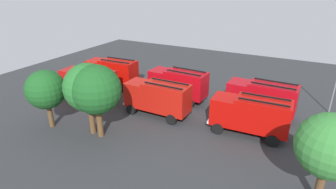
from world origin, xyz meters
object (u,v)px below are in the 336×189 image
object	(u,v)px
fire_truck_2	(112,71)
traffic_cone_0	(142,96)
fire_truck_4	(158,97)
firefighter_0	(120,73)
tree_0	(330,146)
fire_truck_3	(250,114)
tree_1	(96,90)
fire_truck_5	(89,82)
fire_truck_0	(262,97)
firefighter_1	(126,97)
tree_3	(46,90)
traffic_cone_1	(160,103)
tree_2	(88,88)
fire_truck_1	(178,83)

from	to	relation	value
fire_truck_2	traffic_cone_0	bearing A→B (deg)	160.62
fire_truck_4	firefighter_0	distance (m)	12.66
tree_0	traffic_cone_0	size ratio (longest dim) A/B	10.69
fire_truck_3	firefighter_0	world-z (taller)	fire_truck_3
traffic_cone_0	tree_1	bearing A→B (deg)	98.24
fire_truck_5	tree_0	bearing A→B (deg)	165.08
fire_truck_0	fire_truck_4	distance (m)	10.97
firefighter_1	tree_3	xyz separation A→B (m)	(3.64, 7.66, 2.90)
fire_truck_3	fire_truck_4	bearing A→B (deg)	0.63
fire_truck_4	traffic_cone_1	bearing A→B (deg)	-65.31
fire_truck_4	tree_3	distance (m)	10.94
fire_truck_3	traffic_cone_1	size ratio (longest dim) A/B	12.53
firefighter_0	traffic_cone_1	xyz separation A→B (m)	(-9.34, 5.00, -0.70)
tree_0	tree_3	xyz separation A→B (m)	(23.65, 0.90, -0.38)
fire_truck_2	firefighter_1	xyz separation A→B (m)	(-5.24, 4.14, -1.13)
fire_truck_3	firefighter_1	xyz separation A→B (m)	(14.07, -0.13, -1.13)
fire_truck_0	fire_truck_3	distance (m)	4.60
traffic_cone_1	tree_1	bearing A→B (deg)	78.99
fire_truck_5	traffic_cone_0	bearing A→B (deg)	-153.65
firefighter_1	tree_0	distance (m)	21.37
fire_truck_5	tree_3	bearing A→B (deg)	100.76
fire_truck_2	traffic_cone_0	size ratio (longest dim) A/B	12.21
fire_truck_5	tree_1	bearing A→B (deg)	137.06
fire_truck_5	tree_0	world-z (taller)	tree_0
firefighter_0	firefighter_1	bearing A→B (deg)	-150.67
firefighter_1	tree_0	world-z (taller)	tree_0
fire_truck_0	tree_1	xyz separation A→B (m)	(12.36, 11.29, 2.49)
firefighter_1	tree_1	distance (m)	7.95
firefighter_1	tree_0	bearing A→B (deg)	98.05
fire_truck_5	firefighter_0	bearing A→B (deg)	-85.44
fire_truck_4	tree_1	size ratio (longest dim) A/B	1.05
tree_2	traffic_cone_0	bearing A→B (deg)	-88.07
fire_truck_4	traffic_cone_1	world-z (taller)	fire_truck_4
fire_truck_2	fire_truck_3	distance (m)	19.77
fire_truck_4	tree_2	size ratio (longest dim) A/B	1.05
firefighter_0	traffic_cone_0	world-z (taller)	firefighter_0
tree_0	tree_3	size ratio (longest dim) A/B	1.10
fire_truck_1	fire_truck_4	distance (m)	4.71
fire_truck_1	firefighter_0	distance (m)	10.82
traffic_cone_0	fire_truck_0	bearing A→B (deg)	-171.47
fire_truck_0	fire_truck_4	bearing A→B (deg)	29.70
tree_1	tree_2	world-z (taller)	tree_1
firefighter_1	traffic_cone_1	xyz separation A→B (m)	(-3.53, -1.63, -0.73)
fire_truck_1	firefighter_0	size ratio (longest dim) A/B	4.15
fire_truck_1	tree_0	xyz separation A→B (m)	(-15.36, 10.88, 2.15)
fire_truck_5	firefighter_1	world-z (taller)	fire_truck_5
tree_0	tree_3	distance (m)	23.67
fire_truck_1	fire_truck_3	size ratio (longest dim) A/B	1.01
fire_truck_5	traffic_cone_0	distance (m)	6.65
firefighter_0	tree_0	world-z (taller)	tree_0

